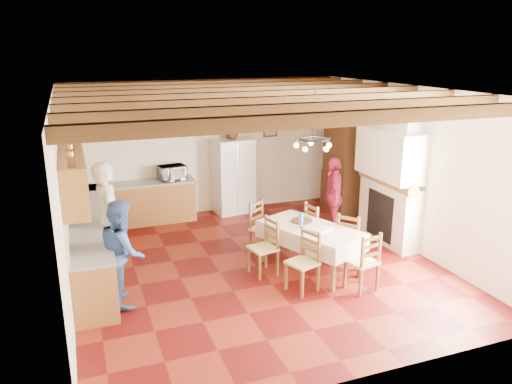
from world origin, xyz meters
The scene contains 31 objects.
floor centered at (0.00, 0.00, -0.01)m, with size 6.00×6.50×0.02m, color #4A0A09.
ceiling centered at (0.00, 0.00, 3.01)m, with size 6.00×6.50×0.02m, color white.
wall_back centered at (0.00, 3.26, 1.50)m, with size 6.00×0.02×3.00m, color beige.
wall_front centered at (0.00, -3.26, 1.50)m, with size 6.00×0.02×3.00m, color beige.
wall_left centered at (-3.01, 0.00, 1.50)m, with size 0.02×6.50×3.00m, color beige.
wall_right centered at (3.01, 0.00, 1.50)m, with size 0.02×6.50×3.00m, color beige.
ceiling_beams centered at (0.00, 0.00, 2.91)m, with size 6.00×6.30×0.16m, color #3A2510, non-canonical shape.
lower_cabinets_left centered at (-2.70, 1.05, 0.43)m, with size 0.60×4.30×0.86m, color brown.
lower_cabinets_back centered at (-1.55, 2.95, 0.43)m, with size 2.30×0.60×0.86m, color brown.
countertop_left centered at (-2.70, 1.05, 0.88)m, with size 0.62×4.30×0.04m, color gray.
countertop_back centered at (-1.55, 2.95, 0.88)m, with size 2.34×0.62×0.04m, color gray.
backsplash_left centered at (-2.98, 1.05, 1.20)m, with size 0.03×4.30×0.60m, color silver.
backsplash_back centered at (-1.55, 3.23, 1.20)m, with size 2.30×0.03×0.60m, color silver.
upper_cabinets centered at (-2.83, 1.05, 1.85)m, with size 0.35×4.20×0.70m, color brown.
fireplace centered at (2.72, 0.20, 1.40)m, with size 0.56×1.60×2.80m, color beige, non-canonical shape.
wall_picture centered at (1.55, 3.23, 1.85)m, with size 0.34×0.03×0.42m, color #322818.
refrigerator centered at (0.55, 3.04, 0.85)m, with size 0.85×0.69×1.69m, color silver.
hutch centered at (2.75, 1.98, 1.05)m, with size 0.48×1.15×2.09m, color #381D0E, non-canonical shape.
dining_table centered at (0.81, -0.41, 0.68)m, with size 1.49×1.95×0.76m.
chandelier centered at (0.81, -0.41, 2.25)m, with size 0.47×0.47×0.03m, color black.
chair_left_near centered at (0.35, -1.06, 0.48)m, with size 0.42×0.40×0.96m, color brown, non-canonical shape.
chair_left_far centered at (-0.01, -0.32, 0.48)m, with size 0.42×0.40×0.96m, color brown, non-canonical shape.
chair_right_near centered at (1.55, -0.49, 0.48)m, with size 0.42×0.40×0.96m, color brown, non-canonical shape.
chair_right_far centered at (1.28, 0.19, 0.48)m, with size 0.42×0.40×0.96m, color brown, non-canonical shape.
chair_end_near centered at (1.24, -1.35, 0.48)m, with size 0.42×0.40×0.96m, color brown, non-canonical shape.
chair_end_far centered at (0.34, 0.55, 0.48)m, with size 0.42×0.40×0.96m, color brown, non-canonical shape.
person_man centered at (-2.34, 0.59, 0.96)m, with size 0.70×0.46×1.92m, color beige.
person_woman_blue centered at (-2.25, -0.46, 0.79)m, with size 0.77×0.60×1.58m, color #365AA1.
person_woman_red centered at (1.97, 0.92, 0.80)m, with size 0.94×0.39×1.60m, color maroon.
microwave centered at (-0.84, 2.95, 1.05)m, with size 0.56×0.38×0.31m, color silver.
fridge_vase centered at (0.55, 3.04, 1.84)m, with size 0.29×0.29×0.30m, color #381D0E.
Camera 1 is at (-2.78, -7.42, 3.66)m, focal length 35.00 mm.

